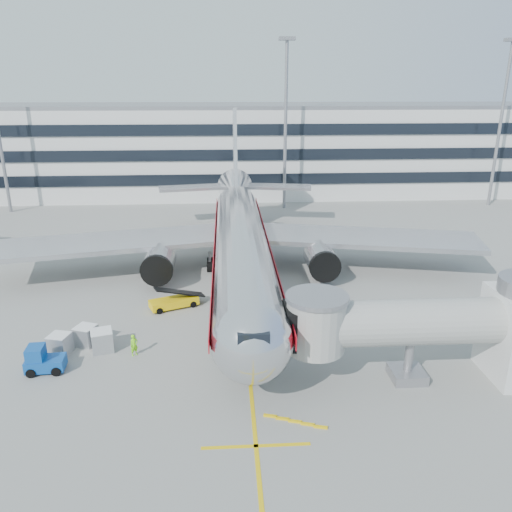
{
  "coord_description": "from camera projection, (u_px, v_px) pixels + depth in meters",
  "views": [
    {
      "loc": [
        -1.38,
        -36.34,
        18.59
      ],
      "look_at": [
        1.26,
        6.41,
        4.0
      ],
      "focal_mm": 35.0,
      "sensor_mm": 36.0,
      "label": 1
    }
  ],
  "objects": [
    {
      "name": "terminal",
      "position": [
        232.0,
        148.0,
        92.64
      ],
      "size": [
        150.0,
        24.25,
        15.6
      ],
      "color": "silver",
      "rests_on": "ground"
    },
    {
      "name": "light_mast_east",
      "position": [
        502.0,
        112.0,
        77.74
      ],
      "size": [
        2.4,
        1.2,
        25.45
      ],
      "color": "gray",
      "rests_on": "ground"
    },
    {
      "name": "belt_loader",
      "position": [
        174.0,
        301.0,
        44.02
      ],
      "size": [
        4.48,
        3.05,
        2.12
      ],
      "color": "yellow",
      "rests_on": "ground"
    },
    {
      "name": "stop_bar",
      "position": [
        256.0,
        446.0,
        27.18
      ],
      "size": [
        6.0,
        0.25,
        0.01
      ],
      "primitive_type": "cube",
      "color": "#E2B70B",
      "rests_on": "ground"
    },
    {
      "name": "ground",
      "position": [
        245.0,
        328.0,
        40.4
      ],
      "size": [
        180.0,
        180.0,
        0.0
      ],
      "primitive_type": "plane",
      "color": "gray",
      "rests_on": "ground"
    },
    {
      "name": "baggage_tug",
      "position": [
        43.0,
        361.0,
        34.06
      ],
      "size": [
        2.64,
        1.79,
        1.91
      ],
      "color": "#0D4595",
      "rests_on": "ground"
    },
    {
      "name": "cargo_container_left",
      "position": [
        60.0,
        344.0,
        36.42
      ],
      "size": [
        1.71,
        1.71,
        1.49
      ],
      "color": "#A8ABAF",
      "rests_on": "ground"
    },
    {
      "name": "cargo_container_right",
      "position": [
        86.0,
        335.0,
        37.68
      ],
      "size": [
        1.81,
        1.81,
        1.49
      ],
      "color": "#A8ABAF",
      "rests_on": "ground"
    },
    {
      "name": "light_mast_centre",
      "position": [
        286.0,
        112.0,
        75.76
      ],
      "size": [
        2.4,
        1.2,
        25.45
      ],
      "color": "gray",
      "rests_on": "ground"
    },
    {
      "name": "cargo_container_front",
      "position": [
        102.0,
        341.0,
        36.77
      ],
      "size": [
        1.89,
        1.89,
        1.61
      ],
      "color": "#A8ABAF",
      "rests_on": "ground"
    },
    {
      "name": "main_jet",
      "position": [
        240.0,
        237.0,
        50.11
      ],
      "size": [
        50.95,
        48.7,
        16.06
      ],
      "color": "silver",
      "rests_on": "ground"
    },
    {
      "name": "jet_bridge",
      "position": [
        438.0,
        326.0,
        32.31
      ],
      "size": [
        17.8,
        4.5,
        7.0
      ],
      "color": "silver",
      "rests_on": "ground"
    },
    {
      "name": "ramp_worker",
      "position": [
        134.0,
        345.0,
        36.12
      ],
      "size": [
        0.71,
        0.68,
        1.64
      ],
      "primitive_type": "imported",
      "rotation": [
        0.0,
        0.0,
        0.66
      ],
      "color": "#83F619",
      "rests_on": "ground"
    },
    {
      "name": "lead_in_line",
      "position": [
        241.0,
        282.0,
        49.85
      ],
      "size": [
        0.25,
        70.0,
        0.01
      ],
      "primitive_type": "cube",
      "color": "#E2B70B",
      "rests_on": "ground"
    }
  ]
}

